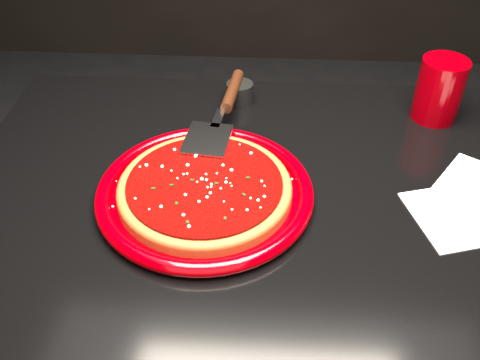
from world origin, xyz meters
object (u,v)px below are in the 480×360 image
table (275,317)px  cup (439,90)px  plate (205,192)px  ramekin (240,93)px  pizza_server (222,111)px

table → cup: 0.61m
plate → ramekin: bearing=82.8°
table → pizza_server: 0.48m
table → pizza_server: bearing=124.1°
plate → cup: size_ratio=2.88×
plate → ramekin: ramekin is taller
plate → pizza_server: bearing=86.5°
table → ramekin: size_ratio=20.22×
cup → ramekin: 0.42m
table → cup: size_ratio=9.03×
cup → table: bearing=-140.2°
pizza_server → ramekin: bearing=82.7°
plate → cup: cup is taller
pizza_server → cup: (0.45, 0.08, 0.02)m
table → cup: (0.32, 0.27, 0.44)m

